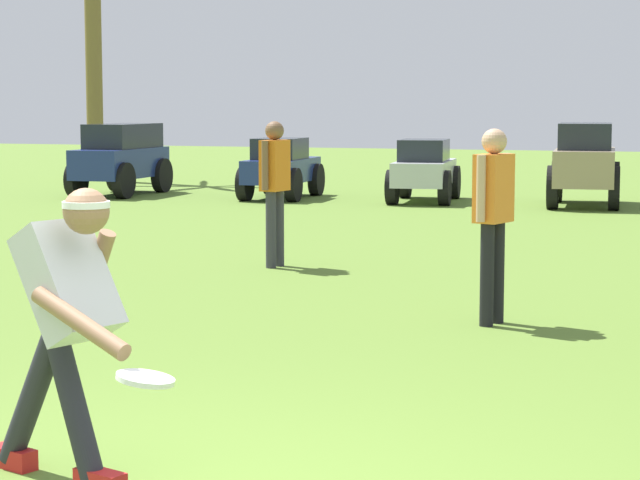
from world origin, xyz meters
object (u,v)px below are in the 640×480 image
object	(u,v)px
frisbee_in_flight	(145,379)
parked_car_slot_a	(121,157)
teammate_near_sideline	(275,180)
teammate_midfield	(493,207)
parked_car_slot_c	(424,170)
parked_car_slot_b	(281,167)
frisbee_thrower	(67,317)
parked_car_slot_d	(585,162)
palm_tree_far_left	(92,17)

from	to	relation	value
frisbee_in_flight	parked_car_slot_a	xyz separation A→B (m)	(-8.85, 16.55, 0.09)
teammate_near_sideline	teammate_midfield	size ratio (longest dim) A/B	1.00
frisbee_in_flight	parked_car_slot_c	size ratio (longest dim) A/B	0.14
parked_car_slot_c	teammate_near_sideline	bearing A→B (deg)	-86.15
teammate_midfield	parked_car_slot_c	world-z (taller)	teammate_midfield
parked_car_slot_b	parked_car_slot_c	xyz separation A→B (m)	(2.66, 0.09, 0.00)
frisbee_thrower	parked_car_slot_d	distance (m)	16.43
teammate_near_sideline	palm_tree_far_left	xyz separation A→B (m)	(-9.01, 12.34, 2.67)
frisbee_thrower	parked_car_slot_b	bearing A→B (deg)	107.29
frisbee_thrower	frisbee_in_flight	size ratio (longest dim) A/B	4.49
teammate_near_sideline	teammate_midfield	xyz separation A→B (m)	(2.87, -2.67, 0.00)
frisbee_in_flight	teammate_near_sideline	distance (m)	8.22
frisbee_thrower	teammate_near_sideline	xyz separation A→B (m)	(-1.81, 7.43, 0.15)
palm_tree_far_left	parked_car_slot_d	bearing A→B (deg)	-16.65
frisbee_thrower	parked_car_slot_d	xyz separation A→B (m)	(0.37, 16.42, -0.04)
parked_car_slot_c	parked_car_slot_d	world-z (taller)	parked_car_slot_d
teammate_midfield	parked_car_slot_c	bearing A→B (deg)	106.60
parked_car_slot_a	parked_car_slot_b	world-z (taller)	parked_car_slot_a
frisbee_in_flight	parked_car_slot_d	xyz separation A→B (m)	(-0.24, 16.84, 0.11)
parked_car_slot_d	frisbee_in_flight	bearing A→B (deg)	-89.20
teammate_midfield	frisbee_in_flight	bearing A→B (deg)	-94.97
teammate_midfield	parked_car_slot_c	size ratio (longest dim) A/B	0.68
parked_car_slot_b	parked_car_slot_a	bearing A→B (deg)	-176.80
frisbee_in_flight	teammate_near_sideline	world-z (taller)	teammate_near_sideline
frisbee_thrower	parked_car_slot_a	world-z (taller)	frisbee_thrower
frisbee_in_flight	palm_tree_far_left	world-z (taller)	palm_tree_far_left
teammate_near_sideline	parked_car_slot_b	size ratio (longest dim) A/B	0.69
parked_car_slot_c	palm_tree_far_left	distance (m)	9.55
teammate_near_sideline	parked_car_slot_d	size ratio (longest dim) A/B	0.64
frisbee_in_flight	parked_car_slot_d	world-z (taller)	parked_car_slot_d
frisbee_in_flight	teammate_midfield	world-z (taller)	teammate_midfield
parked_car_slot_a	parked_car_slot_c	world-z (taller)	parked_car_slot_a
teammate_midfield	parked_car_slot_a	distance (m)	14.70
frisbee_thrower	teammate_midfield	size ratio (longest dim) A/B	0.89
parked_car_slot_d	palm_tree_far_left	distance (m)	12.03
teammate_near_sideline	parked_car_slot_c	xyz separation A→B (m)	(-0.60, 8.97, -0.38)
frisbee_thrower	teammate_near_sideline	distance (m)	7.65
frisbee_thrower	frisbee_in_flight	bearing A→B (deg)	-34.49
frisbee_thrower	parked_car_slot_b	size ratio (longest dim) A/B	0.62
teammate_near_sideline	parked_car_slot_a	distance (m)	10.82
teammate_near_sideline	parked_car_slot_c	world-z (taller)	teammate_near_sideline
teammate_midfield	parked_car_slot_a	size ratio (longest dim) A/B	0.64
teammate_midfield	parked_car_slot_c	distance (m)	12.16
parked_car_slot_a	teammate_midfield	bearing A→B (deg)	-50.73
frisbee_in_flight	palm_tree_far_left	bearing A→B (deg)	119.51
frisbee_thrower	teammate_midfield	world-z (taller)	teammate_midfield
teammate_near_sideline	parked_car_slot_d	xyz separation A→B (m)	(2.18, 8.99, -0.20)
frisbee_in_flight	teammate_near_sideline	size ratio (longest dim) A/B	0.20
parked_car_slot_a	parked_car_slot_b	xyz separation A→B (m)	(3.17, 0.18, -0.16)
teammate_near_sideline	teammate_midfield	distance (m)	3.92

